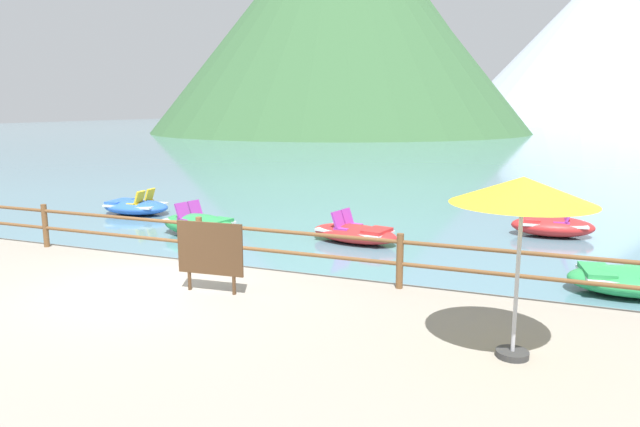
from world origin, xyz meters
TOP-DOWN VIEW (x-y plane):
  - ground_plane at (0.00, 40.00)m, footprint 200.00×200.00m
  - promenade_dock at (0.00, -2.20)m, footprint 28.00×8.00m
  - dock_railing at (0.00, 1.55)m, footprint 23.92×0.12m
  - sign_board at (1.12, 0.18)m, footprint 1.18×0.13m
  - beach_umbrella at (5.93, -0.61)m, footprint 1.70×1.70m
  - pedal_boat_0 at (6.41, 8.73)m, footprint 2.24×1.41m
  - pedal_boat_1 at (1.69, 6.07)m, footprint 2.57×1.60m
  - pedal_boat_2 at (-2.48, 5.25)m, footprint 2.59×1.62m
  - pedal_boat_3 at (-6.17, 7.18)m, footprint 2.31×1.53m
  - pedal_boat_4 at (7.78, 4.02)m, footprint 2.48×1.71m
  - cliff_headland at (-19.90, 70.20)m, footprint 51.55×51.55m
  - distant_peak at (16.82, 125.81)m, footprint 62.61×62.61m

SIDE VIEW (x-z plane):
  - ground_plane at x=0.00m, z-range 0.00..0.00m
  - promenade_dock at x=0.00m, z-range 0.00..0.40m
  - pedal_boat_1 at x=1.69m, z-range -0.16..0.65m
  - pedal_boat_3 at x=-6.17m, z-range -0.16..0.66m
  - pedal_boat_4 at x=7.78m, z-range -0.16..0.69m
  - pedal_boat_0 at x=6.41m, z-range -0.15..0.71m
  - pedal_boat_2 at x=-2.48m, z-range -0.14..0.76m
  - dock_railing at x=0.00m, z-range 0.50..1.45m
  - sign_board at x=1.12m, z-range 0.53..1.72m
  - beach_umbrella at x=5.93m, z-range 1.33..3.57m
  - cliff_headland at x=-19.90m, z-range -0.97..30.54m
  - distant_peak at x=16.82m, z-range 0.00..33.77m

